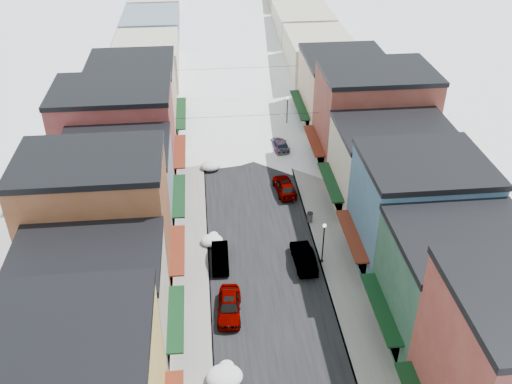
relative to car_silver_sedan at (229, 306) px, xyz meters
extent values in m
cube|color=black|center=(3.56, 44.19, -0.80)|extent=(10.00, 160.00, 0.01)
cube|color=gray|center=(-3.04, 44.19, -0.73)|extent=(3.20, 160.00, 0.15)
cube|color=gray|center=(10.16, 44.19, -0.73)|extent=(3.20, 160.00, 0.15)
cube|color=slate|center=(-1.49, 44.19, -0.73)|extent=(0.10, 160.00, 0.15)
cube|color=slate|center=(8.61, 44.19, -0.73)|extent=(0.10, 160.00, 0.15)
cube|color=black|center=(-9.64, -11.81, 10.45)|extent=(10.20, 8.70, 0.50)
cube|color=beige|center=(-9.64, -3.31, 3.70)|extent=(10.00, 8.00, 9.00)
cube|color=black|center=(-9.64, -3.31, 8.45)|extent=(10.20, 8.20, 0.50)
cube|color=black|center=(-4.04, -3.31, 2.40)|extent=(1.20, 6.80, 0.15)
cube|color=brown|center=(-10.14, 4.69, 5.20)|extent=(11.00, 8.00, 12.00)
cube|color=black|center=(-10.14, 4.69, 11.45)|extent=(11.20, 8.20, 0.50)
cube|color=#622010|center=(-4.04, 4.69, 2.40)|extent=(1.20, 6.80, 0.15)
cube|color=slate|center=(-9.64, 13.19, 3.45)|extent=(10.00, 9.00, 8.50)
cube|color=black|center=(-9.64, 13.19, 7.95)|extent=(10.20, 9.20, 0.50)
cube|color=black|center=(-4.04, 13.19, 2.40)|extent=(1.20, 7.65, 0.15)
cube|color=maroon|center=(-10.64, 22.19, 4.45)|extent=(12.00, 9.00, 10.50)
cube|color=black|center=(-10.64, 22.19, 9.95)|extent=(12.20, 9.20, 0.50)
cube|color=#622010|center=(-4.04, 22.19, 2.40)|extent=(1.20, 7.65, 0.15)
cube|color=tan|center=(-9.64, 32.19, 3.95)|extent=(10.00, 11.00, 9.50)
cube|color=black|center=(-9.64, 32.19, 8.95)|extent=(10.20, 11.20, 0.50)
cube|color=black|center=(-4.04, 32.19, 2.40)|extent=(1.20, 9.35, 0.15)
cube|color=#224837|center=(16.76, -3.81, 3.70)|extent=(10.00, 9.00, 9.00)
cube|color=black|center=(16.76, -3.81, 8.45)|extent=(10.20, 9.20, 0.50)
cube|color=black|center=(11.16, -3.81, 2.40)|extent=(1.20, 7.65, 0.15)
cube|color=#335874|center=(16.76, 5.19, 4.20)|extent=(10.00, 9.00, 10.00)
cube|color=black|center=(16.76, 5.19, 9.45)|extent=(10.20, 9.20, 0.50)
cube|color=#622010|center=(11.16, 5.19, 2.40)|extent=(1.20, 7.65, 0.15)
cube|color=#C2B39C|center=(17.26, 14.19, 3.45)|extent=(11.00, 9.00, 8.50)
cube|color=black|center=(17.26, 14.19, 7.95)|extent=(11.20, 9.20, 0.50)
cube|color=black|center=(11.16, 14.19, 2.40)|extent=(1.20, 7.65, 0.15)
cube|color=maroon|center=(17.76, 23.19, 4.70)|extent=(12.00, 9.00, 11.00)
cube|color=black|center=(17.76, 23.19, 10.45)|extent=(12.20, 9.20, 0.50)
cube|color=#622010|center=(11.16, 23.19, 2.40)|extent=(1.20, 7.65, 0.15)
cube|color=tan|center=(16.76, 33.19, 3.70)|extent=(10.00, 11.00, 9.00)
cube|color=black|center=(16.76, 33.19, 8.45)|extent=(10.20, 11.20, 0.50)
cube|color=black|center=(11.16, 33.19, 2.40)|extent=(1.20, 9.35, 0.15)
cube|color=gray|center=(-8.94, 46.19, 3.20)|extent=(9.00, 13.00, 8.00)
cube|color=gray|center=(16.06, 46.19, 3.20)|extent=(9.00, 13.00, 8.00)
cube|color=gray|center=(-8.94, 60.19, 3.20)|extent=(9.00, 13.00, 8.00)
cube|color=gray|center=(16.06, 60.19, 3.20)|extent=(9.00, 13.00, 8.00)
cube|color=gray|center=(-8.94, 74.19, 3.20)|extent=(9.00, 13.00, 8.00)
cube|color=gray|center=(16.06, 74.19, 3.20)|extent=(9.00, 13.00, 8.00)
cylinder|color=black|center=(3.56, 24.19, 5.40)|extent=(16.40, 0.04, 0.04)
cylinder|color=black|center=(3.56, 39.19, 5.40)|extent=(16.40, 0.04, 0.04)
imported|color=#9A9CA2|center=(0.00, 0.00, 0.00)|extent=(2.25, 4.83, 1.60)
imported|color=black|center=(-0.43, 6.35, -0.09)|extent=(1.58, 4.33, 1.42)
imported|color=#AFB1B7|center=(-0.26, 35.36, -0.04)|extent=(2.40, 5.32, 1.51)
imported|color=black|center=(7.06, 5.53, 0.00)|extent=(1.91, 4.94, 1.60)
imported|color=gray|center=(7.06, 17.64, 0.01)|extent=(2.38, 4.91, 1.62)
imported|color=black|center=(7.86, 27.29, -0.14)|extent=(2.18, 4.68, 1.32)
imported|color=#9FA1A7|center=(2.76, 45.08, -0.06)|extent=(1.79, 4.37, 1.49)
imported|color=white|center=(4.16, 47.21, -0.06)|extent=(3.16, 5.64, 1.49)
cylinder|color=#505255|center=(8.76, 11.80, -0.16)|extent=(0.56, 0.56, 0.98)
cylinder|color=black|center=(8.76, 11.80, 0.35)|extent=(0.61, 0.61, 0.07)
cylinder|color=black|center=(8.76, 5.60, -0.60)|extent=(0.29, 0.29, 0.10)
cylinder|color=black|center=(8.76, 5.60, 1.27)|extent=(0.12, 0.12, 3.84)
sphere|color=white|center=(8.76, 5.60, 3.33)|extent=(0.35, 0.35, 0.35)
cylinder|color=black|center=(9.38, 32.08, -0.60)|extent=(0.33, 0.33, 0.11)
cylinder|color=black|center=(9.38, 32.08, 1.55)|extent=(0.13, 0.13, 4.40)
sphere|color=white|center=(9.38, 32.08, 3.91)|extent=(0.40, 0.40, 0.40)
ellipsoid|color=white|center=(-0.74, -6.78, -0.25)|extent=(2.62, 2.22, 1.11)
ellipsoid|color=white|center=(-0.54, -5.58, -0.52)|extent=(1.12, 1.01, 0.56)
ellipsoid|color=white|center=(-1.09, 9.28, -0.36)|extent=(2.08, 1.76, 0.88)
ellipsoid|color=white|center=(-0.89, 10.48, -0.58)|extent=(0.89, 0.80, 0.44)
ellipsoid|color=white|center=(-0.74, 23.33, -0.31)|extent=(2.30, 1.94, 0.97)
ellipsoid|color=white|center=(-0.54, 24.53, -0.56)|extent=(0.98, 0.88, 0.49)
camera|label=1|loc=(-1.20, -33.76, 32.64)|focal=40.00mm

